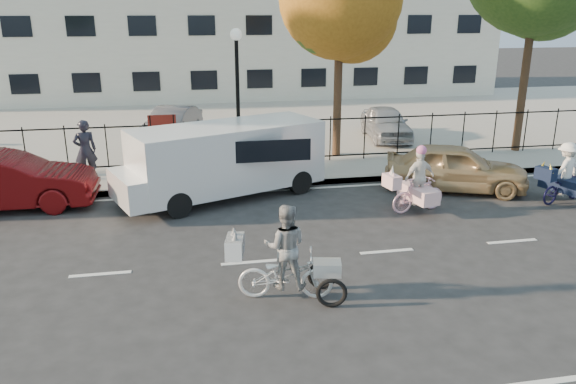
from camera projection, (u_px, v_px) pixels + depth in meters
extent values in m
plane|color=#333334|center=(250.00, 262.00, 11.69)|extent=(120.00, 120.00, 0.00)
cube|color=#A8A399|center=(229.00, 187.00, 16.39)|extent=(60.00, 0.10, 0.15)
cube|color=#A8A399|center=(226.00, 177.00, 17.37)|extent=(60.00, 2.20, 0.15)
cube|color=#A8A399|center=(210.00, 122.00, 25.68)|extent=(60.00, 15.60, 0.15)
cube|color=silver|center=(199.00, 44.00, 34.11)|extent=(34.00, 10.00, 6.00)
cylinder|color=black|center=(238.00, 106.00, 17.46)|extent=(0.12, 0.12, 4.00)
sphere|color=white|center=(236.00, 34.00, 16.79)|extent=(0.36, 0.36, 0.36)
cylinder|color=black|center=(152.00, 144.00, 17.33)|extent=(0.06, 0.06, 1.80)
cylinder|color=black|center=(175.00, 143.00, 17.45)|extent=(0.06, 0.06, 1.80)
cube|color=#59140F|center=(162.00, 125.00, 17.21)|extent=(0.85, 0.04, 0.60)
imported|color=white|center=(285.00, 275.00, 10.15)|extent=(1.80, 0.94, 0.90)
imported|color=white|center=(285.00, 247.00, 9.98)|extent=(0.87, 0.74, 1.58)
cube|color=white|center=(235.00, 247.00, 10.00)|extent=(0.41, 0.60, 0.36)
cone|color=white|center=(234.00, 232.00, 10.04)|extent=(0.14, 0.14, 0.18)
cone|color=white|center=(235.00, 237.00, 9.81)|extent=(0.14, 0.14, 0.18)
torus|color=black|center=(332.00, 293.00, 9.86)|extent=(0.57, 0.19, 0.56)
torus|color=black|center=(322.00, 275.00, 10.52)|extent=(0.57, 0.19, 0.56)
cube|color=white|center=(327.00, 268.00, 10.09)|extent=(0.56, 0.45, 0.25)
imported|color=#F1B7D0|center=(418.00, 195.00, 14.49)|extent=(1.59, 0.74, 0.92)
imported|color=white|center=(420.00, 177.00, 14.35)|extent=(0.91, 0.52, 1.45)
cube|color=#F8BDC1|center=(392.00, 181.00, 14.05)|extent=(0.38, 0.55, 0.33)
cone|color=silver|center=(393.00, 170.00, 13.96)|extent=(0.11, 0.11, 0.29)
cube|color=#F8BDC1|center=(418.00, 193.00, 14.48)|extent=(0.74, 1.28, 0.37)
sphere|color=pink|center=(422.00, 150.00, 14.13)|extent=(0.26, 0.26, 0.26)
imported|color=black|center=(563.00, 187.00, 15.24)|extent=(1.68, 1.05, 0.83)
imported|color=white|center=(566.00, 169.00, 15.08)|extent=(1.07, 0.83, 1.46)
cube|color=black|center=(546.00, 174.00, 14.69)|extent=(0.43, 0.57, 0.33)
cone|color=gold|center=(543.00, 165.00, 14.78)|extent=(0.11, 0.22, 0.30)
cone|color=gold|center=(551.00, 168.00, 14.47)|extent=(0.11, 0.22, 0.30)
cube|color=black|center=(563.00, 184.00, 15.21)|extent=(0.88, 1.30, 0.37)
cube|color=white|center=(228.00, 156.00, 15.48)|extent=(5.56, 3.70, 1.74)
cube|color=white|center=(123.00, 178.00, 15.13)|extent=(1.14, 1.93, 0.77)
cylinder|color=black|center=(161.00, 198.00, 14.62)|extent=(0.72, 0.48, 0.68)
cylinder|color=black|center=(163.00, 179.00, 16.21)|extent=(0.72, 0.48, 0.68)
cylinder|color=black|center=(299.00, 190.00, 15.26)|extent=(0.72, 0.48, 0.68)
cylinder|color=black|center=(287.00, 173.00, 16.85)|extent=(0.72, 0.48, 0.68)
imported|color=#590A0C|center=(5.00, 181.00, 14.64)|extent=(4.55, 1.65, 1.49)
imported|color=tan|center=(456.00, 167.00, 16.16)|extent=(4.32, 2.95, 1.37)
imported|color=black|center=(85.00, 150.00, 16.59)|extent=(0.76, 0.62, 1.81)
imported|color=#4E5056|center=(172.00, 124.00, 21.69)|extent=(2.53, 4.07, 1.27)
imported|color=#A2A4AA|center=(386.00, 123.00, 21.97)|extent=(1.84, 3.80, 1.25)
cylinder|color=#442D1D|center=(338.00, 91.00, 19.07)|extent=(0.28, 0.28, 4.73)
sphere|color=#9F6219|center=(353.00, 18.00, 18.61)|extent=(2.98, 2.98, 2.98)
cylinder|color=#442D1D|center=(525.00, 74.00, 19.51)|extent=(0.28, 0.28, 5.76)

